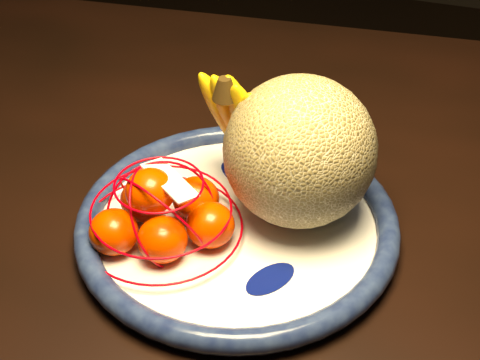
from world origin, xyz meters
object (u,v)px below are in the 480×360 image
(dining_table, at_px, (94,179))
(cantaloupe, at_px, (300,152))
(banana_bunch, at_px, (243,121))
(mandarin_bag, at_px, (163,214))
(fruit_bowl, at_px, (237,223))

(dining_table, distance_m, cantaloupe, 0.37)
(dining_table, height_order, banana_bunch, banana_bunch)
(dining_table, relative_size, mandarin_bag, 6.69)
(dining_table, distance_m, banana_bunch, 0.30)
(fruit_bowl, bearing_deg, mandarin_bag, -147.84)
(dining_table, bearing_deg, fruit_bowl, -29.66)
(banana_bunch, distance_m, mandarin_bag, 0.15)
(banana_bunch, relative_size, mandarin_bag, 0.75)
(banana_bunch, bearing_deg, cantaloupe, -5.36)
(dining_table, relative_size, banana_bunch, 8.95)
(banana_bunch, xyz_separation_m, mandarin_bag, (-0.05, -0.13, -0.05))
(dining_table, bearing_deg, mandarin_bag, -45.86)
(fruit_bowl, height_order, banana_bunch, banana_bunch)
(fruit_bowl, bearing_deg, cantaloupe, 37.29)
(banana_bunch, bearing_deg, fruit_bowl, -54.71)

